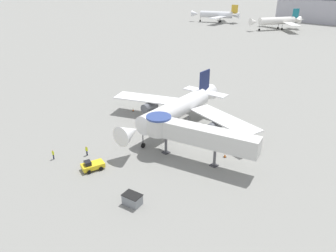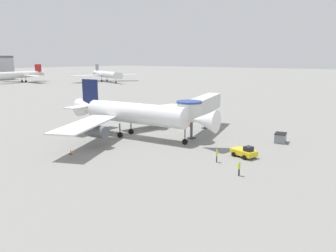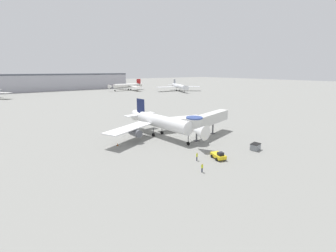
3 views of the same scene
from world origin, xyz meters
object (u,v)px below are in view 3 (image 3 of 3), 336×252
object	(u,v)px
traffic_cone_port_wing	(118,144)
ground_crew_marshaller	(202,167)
service_container_gray	(255,147)
ground_crew_wing_walker	(197,156)
background_jet_red_tail	(127,86)
traffic_cone_starboard_wing	(204,130)
main_airplane	(161,122)
pushback_tug_yellow	(219,155)
background_jet_gray_tail	(179,86)
jet_bridge	(206,120)

from	to	relation	value
traffic_cone_port_wing	ground_crew_marshaller	distance (m)	23.15
service_container_gray	ground_crew_marshaller	distance (m)	17.96
ground_crew_wing_walker	background_jet_red_tail	distance (m)	166.13
service_container_gray	traffic_cone_starboard_wing	bearing A→B (deg)	84.98
main_airplane	pushback_tug_yellow	bearing A→B (deg)	-94.55
service_container_gray	ground_crew_wing_walker	bearing A→B (deg)	168.75
main_airplane	pushback_tug_yellow	distance (m)	20.18
pushback_tug_yellow	ground_crew_marshaller	world-z (taller)	ground_crew_marshaller
traffic_cone_starboard_wing	background_jet_gray_tail	distance (m)	129.74
service_container_gray	background_jet_red_tail	distance (m)	164.31
background_jet_gray_tail	background_jet_red_tail	size ratio (longest dim) A/B	1.09
service_container_gray	background_jet_red_tail	xyz separation A→B (m)	(43.59, 158.39, 3.54)
jet_bridge	service_container_gray	world-z (taller)	jet_bridge
pushback_tug_yellow	traffic_cone_starboard_wing	distance (m)	21.18
jet_bridge	background_jet_red_tail	xyz separation A→B (m)	(45.52, 144.48, -0.43)
service_container_gray	ground_crew_wing_walker	distance (m)	15.38
pushback_tug_yellow	background_jet_gray_tail	world-z (taller)	background_jet_gray_tail
service_container_gray	traffic_cone_starboard_wing	world-z (taller)	service_container_gray
jet_bridge	background_jet_gray_tail	xyz separation A→B (m)	(77.63, 110.85, -0.48)
service_container_gray	background_jet_red_tail	size ratio (longest dim) A/B	0.08
pushback_tug_yellow	ground_crew_wing_walker	xyz separation A→B (m)	(-4.27, 1.83, 0.28)
main_airplane	traffic_cone_starboard_wing	distance (m)	13.89
ground_crew_wing_walker	ground_crew_marshaller	bearing A→B (deg)	-143.08
background_jet_gray_tail	background_jet_red_tail	distance (m)	46.50
traffic_cone_starboard_wing	jet_bridge	bearing A→B (deg)	-128.72
ground_crew_wing_walker	background_jet_gray_tail	distance (m)	151.91
main_airplane	ground_crew_marshaller	distance (m)	23.60
main_airplane	ground_crew_wing_walker	world-z (taller)	main_airplane
traffic_cone_port_wing	background_jet_red_tail	distance (m)	153.49
ground_crew_marshaller	background_jet_gray_tail	xyz separation A→B (m)	(93.60, 126.20, 3.27)
traffic_cone_starboard_wing	traffic_cone_port_wing	bearing A→B (deg)	174.55
jet_bridge	service_container_gray	bearing A→B (deg)	-97.73
main_airplane	ground_crew_marshaller	world-z (taller)	main_airplane
pushback_tug_yellow	traffic_cone_starboard_wing	xyz separation A→B (m)	(12.42, 17.15, -0.32)
main_airplane	background_jet_red_tail	bearing A→B (deg)	61.55
ground_crew_marshaller	traffic_cone_starboard_wing	bearing A→B (deg)	40.02
main_airplane	traffic_cone_starboard_wing	size ratio (longest dim) A/B	40.89
main_airplane	background_jet_red_tail	xyz separation A→B (m)	(55.11, 137.31, 0.30)
jet_bridge	traffic_cone_port_wing	size ratio (longest dim) A/B	26.69
traffic_cone_port_wing	ground_crew_wing_walker	distance (m)	20.06
jet_bridge	background_jet_gray_tail	size ratio (longest dim) A/B	0.49
jet_bridge	ground_crew_wing_walker	xyz separation A→B (m)	(-13.15, -10.91, -3.73)
service_container_gray	background_jet_gray_tail	xyz separation A→B (m)	(75.70, 124.76, 3.49)
jet_bridge	traffic_cone_starboard_wing	distance (m)	7.12
ground_crew_wing_walker	background_jet_gray_tail	bearing A→B (deg)	32.67
ground_crew_wing_walker	traffic_cone_port_wing	bearing A→B (deg)	96.82
traffic_cone_starboard_wing	ground_crew_marshaller	size ratio (longest dim) A/B	0.48
pushback_tug_yellow	background_jet_red_tail	distance (m)	166.40
service_container_gray	ground_crew_marshaller	bearing A→B (deg)	-175.40
traffic_cone_port_wing	ground_crew_wing_walker	bearing A→B (deg)	-62.55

